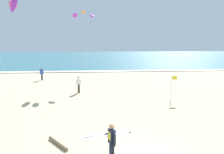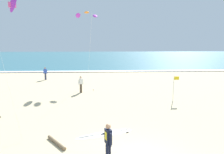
{
  "view_description": "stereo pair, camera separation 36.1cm",
  "coord_description": "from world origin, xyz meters",
  "px_view_note": "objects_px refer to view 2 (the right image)",
  "views": [
    {
      "loc": [
        -1.59,
        -7.72,
        4.91
      ],
      "look_at": [
        -0.6,
        5.07,
        2.7
      ],
      "focal_mm": 34.08,
      "sensor_mm": 36.0,
      "label": 1
    },
    {
      "loc": [
        -1.23,
        -7.75,
        4.91
      ],
      "look_at": [
        -0.6,
        5.07,
        2.7
      ],
      "focal_mm": 34.08,
      "sensor_mm": 36.0,
      "label": 2
    }
  ],
  "objects_px": {
    "kite_arc_amber_mid": "(87,15)",
    "bystander_blue_top": "(45,73)",
    "bystander_white_top": "(81,84)",
    "lifeguard_flag": "(174,86)",
    "driftwood_log": "(56,142)",
    "kite_delta_violet_far": "(12,3)",
    "surfer_lead": "(107,138)"
  },
  "relations": [
    {
      "from": "bystander_white_top",
      "to": "lifeguard_flag",
      "type": "height_order",
      "value": "lifeguard_flag"
    },
    {
      "from": "bystander_blue_top",
      "to": "driftwood_log",
      "type": "bearing_deg",
      "value": -74.09
    },
    {
      "from": "driftwood_log",
      "to": "surfer_lead",
      "type": "bearing_deg",
      "value": -34.15
    },
    {
      "from": "kite_arc_amber_mid",
      "to": "driftwood_log",
      "type": "xyz_separation_m",
      "value": [
        -0.56,
        -15.18,
        -7.67
      ]
    },
    {
      "from": "surfer_lead",
      "to": "kite_delta_violet_far",
      "type": "distance_m",
      "value": 7.12
    },
    {
      "from": "kite_arc_amber_mid",
      "to": "lifeguard_flag",
      "type": "xyz_separation_m",
      "value": [
        7.53,
        -8.18,
        -6.49
      ]
    },
    {
      "from": "driftwood_log",
      "to": "bystander_white_top",
      "type": "bearing_deg",
      "value": 88.82
    },
    {
      "from": "bystander_white_top",
      "to": "lifeguard_flag",
      "type": "xyz_separation_m",
      "value": [
        7.88,
        -3.23,
        0.45
      ]
    },
    {
      "from": "kite_delta_violet_far",
      "to": "driftwood_log",
      "type": "distance_m",
      "value": 6.69
    },
    {
      "from": "surfer_lead",
      "to": "kite_arc_amber_mid",
      "type": "height_order",
      "value": "kite_arc_amber_mid"
    },
    {
      "from": "lifeguard_flag",
      "to": "driftwood_log",
      "type": "bearing_deg",
      "value": -139.15
    },
    {
      "from": "bystander_white_top",
      "to": "kite_delta_violet_far",
      "type": "bearing_deg",
      "value": -101.02
    },
    {
      "from": "surfer_lead",
      "to": "driftwood_log",
      "type": "relative_size",
      "value": 1.5
    },
    {
      "from": "kite_delta_violet_far",
      "to": "bystander_white_top",
      "type": "xyz_separation_m",
      "value": [
        1.93,
        9.92,
        -5.73
      ]
    },
    {
      "from": "kite_arc_amber_mid",
      "to": "bystander_blue_top",
      "type": "distance_m",
      "value": 9.06
    },
    {
      "from": "kite_delta_violet_far",
      "to": "driftwood_log",
      "type": "height_order",
      "value": "kite_delta_violet_far"
    },
    {
      "from": "lifeguard_flag",
      "to": "bystander_white_top",
      "type": "bearing_deg",
      "value": 157.7
    },
    {
      "from": "surfer_lead",
      "to": "lifeguard_flag",
      "type": "height_order",
      "value": "lifeguard_flag"
    },
    {
      "from": "kite_arc_amber_mid",
      "to": "bystander_blue_top",
      "type": "bearing_deg",
      "value": 159.82
    },
    {
      "from": "bystander_white_top",
      "to": "driftwood_log",
      "type": "relative_size",
      "value": 0.96
    },
    {
      "from": "bystander_blue_top",
      "to": "bystander_white_top",
      "type": "bearing_deg",
      "value": -53.71
    },
    {
      "from": "kite_delta_violet_far",
      "to": "lifeguard_flag",
      "type": "height_order",
      "value": "kite_delta_violet_far"
    },
    {
      "from": "bystander_white_top",
      "to": "bystander_blue_top",
      "type": "bearing_deg",
      "value": 126.29
    },
    {
      "from": "bystander_white_top",
      "to": "kite_arc_amber_mid",
      "type": "bearing_deg",
      "value": 85.94
    },
    {
      "from": "lifeguard_flag",
      "to": "driftwood_log",
      "type": "relative_size",
      "value": 1.27
    },
    {
      "from": "kite_delta_violet_far",
      "to": "bystander_white_top",
      "type": "bearing_deg",
      "value": 78.98
    },
    {
      "from": "bystander_blue_top",
      "to": "driftwood_log",
      "type": "relative_size",
      "value": 0.96
    },
    {
      "from": "kite_delta_violet_far",
      "to": "lifeguard_flag",
      "type": "bearing_deg",
      "value": 34.28
    },
    {
      "from": "kite_delta_violet_far",
      "to": "bystander_blue_top",
      "type": "height_order",
      "value": "kite_delta_violet_far"
    },
    {
      "from": "kite_arc_amber_mid",
      "to": "kite_delta_violet_far",
      "type": "height_order",
      "value": "kite_arc_amber_mid"
    },
    {
      "from": "surfer_lead",
      "to": "lifeguard_flag",
      "type": "distance_m",
      "value": 10.33
    },
    {
      "from": "kite_arc_amber_mid",
      "to": "bystander_blue_top",
      "type": "height_order",
      "value": "kite_arc_amber_mid"
    }
  ]
}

